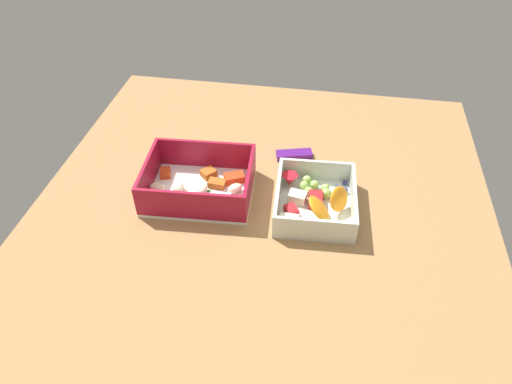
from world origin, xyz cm
name	(u,v)px	position (x,y,z in cm)	size (l,w,h in cm)	color
table_surface	(264,202)	(0.00, 0.00, 1.00)	(80.00, 80.00, 2.00)	#9E7547
pasta_container	(199,185)	(-11.71, -0.59, 3.96)	(19.63, 15.99, 6.25)	white
fruit_bowl	(314,201)	(8.89, -1.24, 3.73)	(14.31, 16.40, 5.31)	silver
candy_bar	(294,155)	(4.01, 12.84, 2.60)	(7.00, 2.40, 1.20)	#51197A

